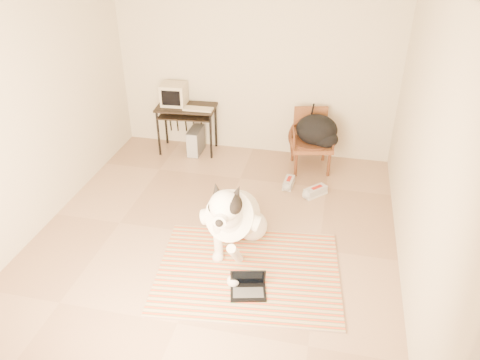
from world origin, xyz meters
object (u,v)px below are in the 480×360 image
(dog, at_px, (234,218))
(pc_tower, at_px, (196,141))
(laptop, at_px, (248,286))
(crt_monitor, at_px, (174,94))
(computer_desk, at_px, (186,113))
(rattan_chair, at_px, (311,140))
(backpack, at_px, (318,131))

(dog, bearing_deg, pc_tower, 117.08)
(laptop, distance_m, crt_monitor, 3.38)
(laptop, height_order, computer_desk, computer_desk)
(crt_monitor, height_order, rattan_chair, crt_monitor)
(computer_desk, relative_size, crt_monitor, 2.46)
(crt_monitor, height_order, backpack, crt_monitor)
(computer_desk, xyz_separation_m, backpack, (1.93, -0.13, -0.04))
(laptop, xyz_separation_m, crt_monitor, (-1.68, 2.82, 0.79))
(computer_desk, bearing_deg, pc_tower, -12.13)
(laptop, distance_m, pc_tower, 3.06)
(laptop, bearing_deg, rattan_chair, 82.63)
(computer_desk, bearing_deg, backpack, -3.94)
(pc_tower, height_order, backpack, backpack)
(laptop, relative_size, rattan_chair, 0.47)
(backpack, bearing_deg, laptop, -99.37)
(dog, distance_m, rattan_chair, 2.12)
(dog, height_order, pc_tower, dog)
(dog, xyz_separation_m, computer_desk, (-1.20, 2.12, 0.22))
(laptop, xyz_separation_m, rattan_chair, (0.35, 2.68, 0.34))
(dog, distance_m, pc_tower, 2.36)
(computer_desk, height_order, backpack, backpack)
(dog, bearing_deg, crt_monitor, 122.63)
(laptop, relative_size, pc_tower, 0.95)
(pc_tower, xyz_separation_m, backpack, (1.79, -0.10, 0.38))
(pc_tower, bearing_deg, crt_monitor, 165.39)
(rattan_chair, bearing_deg, computer_desk, 177.08)
(backpack, bearing_deg, crt_monitor, 174.91)
(pc_tower, bearing_deg, rattan_chair, -2.18)
(backpack, bearing_deg, rattan_chair, 156.27)
(crt_monitor, bearing_deg, pc_tower, -14.61)
(pc_tower, relative_size, rattan_chair, 0.49)
(laptop, height_order, crt_monitor, crt_monitor)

